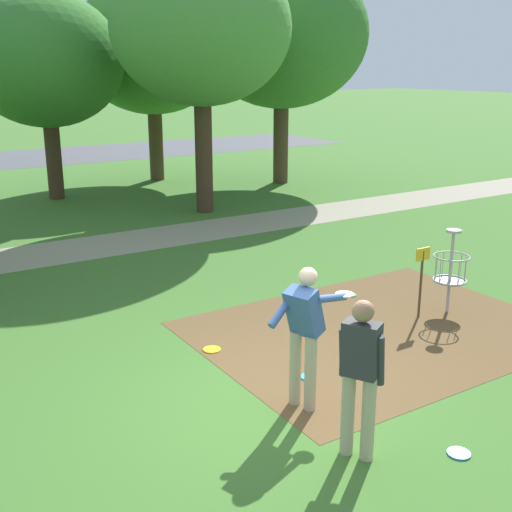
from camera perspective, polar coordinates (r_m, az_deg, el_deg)
ground_plane at (r=7.98m, az=2.34°, el=-12.71°), size 160.00×160.00×0.00m
dirt_tee_pad at (r=10.15m, az=10.59°, el=-6.37°), size 5.36×4.06×0.01m
disc_golf_basket at (r=10.84m, az=16.45°, el=-1.06°), size 0.98×0.58×1.39m
player_foreground_watching at (r=6.63m, az=9.13°, el=-9.89°), size 0.45×0.49×1.71m
player_throwing at (r=7.50m, az=4.30°, el=-6.37°), size 1.17×0.46×1.71m
frisbee_near_basket at (r=7.36m, az=17.36°, el=-16.19°), size 0.24×0.24×0.02m
frisbee_by_tee at (r=9.32m, az=-3.87°, el=-8.18°), size 0.26×0.26×0.02m
frisbee_mid_grass at (r=8.57m, az=4.57°, el=-10.53°), size 0.20×0.20×0.02m
frisbee_far_left at (r=11.53m, az=8.20°, el=-3.40°), size 0.24×0.24×0.02m
tree_near_right at (r=20.35m, az=-18.00°, el=15.97°), size 4.48×4.48×5.92m
tree_mid_left at (r=23.02m, az=-9.12°, el=17.61°), size 5.19×5.19×6.67m
tree_far_left at (r=17.65m, az=-4.85°, el=19.28°), size 4.66×4.66×6.79m
tree_far_center at (r=22.19m, az=2.29°, el=18.88°), size 5.59×5.59×7.24m
gravel_path at (r=14.78m, az=-15.51°, el=0.57°), size 40.00×1.89×0.00m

